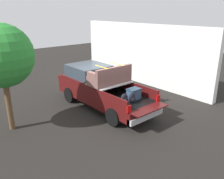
% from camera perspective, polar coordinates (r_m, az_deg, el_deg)
% --- Properties ---
extents(ground_plane, '(40.00, 40.00, 0.00)m').
position_cam_1_polar(ground_plane, '(11.65, -1.93, -4.39)').
color(ground_plane, black).
extents(pickup_truck, '(6.05, 2.06, 2.23)m').
position_cam_1_polar(pickup_truck, '(11.59, -3.16, 0.65)').
color(pickup_truck, '#470F0F').
rests_on(pickup_truck, ground_plane).
extents(building_facade, '(10.48, 0.36, 3.82)m').
position_cam_1_polar(building_facade, '(15.46, 7.02, 8.74)').
color(building_facade, white).
rests_on(building_facade, ground_plane).
extents(tree_background, '(2.40, 2.40, 4.22)m').
position_cam_1_polar(tree_background, '(9.56, -25.56, 7.40)').
color(tree_background, brown).
rests_on(tree_background, ground_plane).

